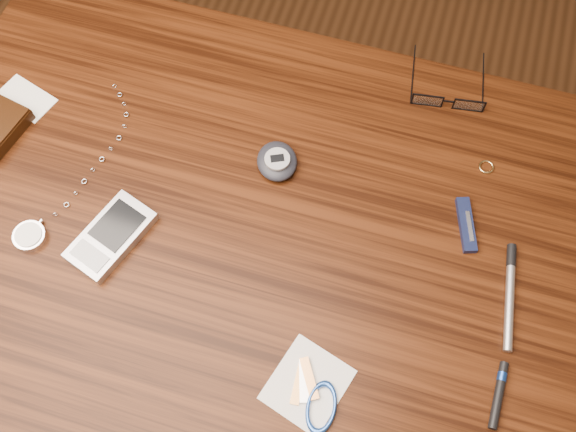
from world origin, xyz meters
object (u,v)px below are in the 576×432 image
(desk, at_px, (251,253))
(pocket_knife, at_px, (466,225))
(eyeglasses, at_px, (448,100))
(pedometer, at_px, (277,161))
(pda_phone, at_px, (111,236))
(notepad_keys, at_px, (314,396))
(pocket_watch, at_px, (34,231))
(silver_pen, at_px, (510,288))

(desk, bearing_deg, pocket_knife, 16.36)
(eyeglasses, height_order, pedometer, pedometer)
(pocket_knife, bearing_deg, eyeglasses, 108.03)
(pda_phone, xyz_separation_m, notepad_keys, (0.32, -0.12, -0.01))
(pocket_watch, xyz_separation_m, notepad_keys, (0.42, -0.10, -0.00))
(silver_pen, bearing_deg, pocket_watch, -170.57)
(eyeglasses, distance_m, pocket_watch, 0.62)
(pda_phone, height_order, pocket_knife, pda_phone)
(desk, relative_size, eyeglasses, 7.93)
(pedometer, xyz_separation_m, silver_pen, (0.35, -0.09, -0.01))
(pocket_watch, height_order, silver_pen, same)
(desk, bearing_deg, eyeglasses, 51.01)
(desk, distance_m, pda_phone, 0.21)
(notepad_keys, bearing_deg, desk, 127.70)
(desk, relative_size, silver_pen, 6.85)
(desk, height_order, pda_phone, pda_phone)
(pda_phone, xyz_separation_m, silver_pen, (0.53, 0.08, -0.00))
(eyeglasses, xyz_separation_m, pda_phone, (-0.39, -0.35, -0.00))
(desk, height_order, eyeglasses, eyeglasses)
(pocket_knife, height_order, silver_pen, same)
(pocket_knife, bearing_deg, silver_pen, -46.24)
(pedometer, bearing_deg, notepad_keys, -64.88)
(notepad_keys, bearing_deg, pocket_knife, 63.96)
(desk, height_order, silver_pen, silver_pen)
(notepad_keys, distance_m, pocket_knife, 0.31)
(eyeglasses, xyz_separation_m, notepad_keys, (-0.07, -0.47, -0.01))
(eyeglasses, bearing_deg, pocket_knife, -71.97)
(eyeglasses, xyz_separation_m, pocket_watch, (-0.50, -0.37, -0.00))
(pda_phone, bearing_deg, pedometer, 44.00)
(desk, relative_size, pda_phone, 7.46)
(eyeglasses, bearing_deg, desk, -128.99)
(pocket_knife, bearing_deg, notepad_keys, -116.04)
(pocket_knife, distance_m, silver_pen, 0.10)
(pedometer, bearing_deg, silver_pen, -14.77)
(desk, bearing_deg, pedometer, 83.64)
(eyeglasses, bearing_deg, pocket_watch, -143.30)
(pocket_knife, bearing_deg, pda_phone, -161.09)
(eyeglasses, xyz_separation_m, pedometer, (-0.21, -0.17, 0.00))
(eyeglasses, height_order, pda_phone, eyeglasses)
(desk, distance_m, pedometer, 0.15)
(eyeglasses, xyz_separation_m, silver_pen, (0.13, -0.27, -0.00))
(notepad_keys, bearing_deg, pda_phone, 158.95)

